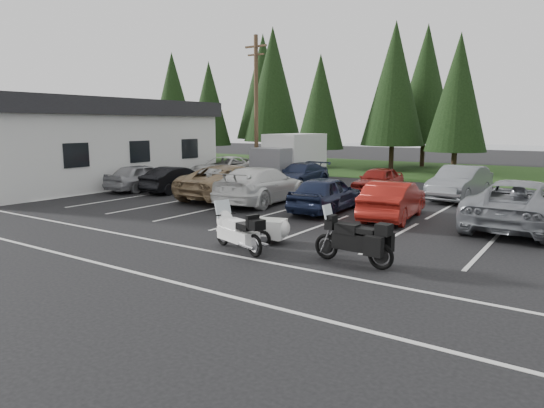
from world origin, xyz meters
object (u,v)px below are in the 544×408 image
(car_near_0, at_px, (142,177))
(car_far_0, at_px, (225,169))
(box_truck, at_px, (287,157))
(car_near_5, at_px, (393,200))
(utility_pole, at_px, (256,105))
(car_far_2, at_px, (378,181))
(car_near_1, at_px, (177,179))
(car_far_3, at_px, (460,183))
(touring_motorcycle, at_px, (238,227))
(car_near_6, at_px, (521,204))
(building, at_px, (70,142))
(car_near_2, at_px, (233,182))
(car_near_4, at_px, (326,194))
(car_near_3, at_px, (262,185))
(adventure_motorcycle, at_px, (353,236))
(cargo_trailer, at_px, (267,231))
(car_far_1, at_px, (300,175))

(car_near_0, height_order, car_far_0, car_far_0)
(box_truck, xyz_separation_m, car_near_5, (10.15, -8.64, -0.73))
(utility_pole, height_order, car_far_2, utility_pole)
(car_near_5, bearing_deg, car_far_0, -31.12)
(car_far_2, bearing_deg, car_near_1, -149.57)
(car_far_3, height_order, touring_motorcycle, car_far_3)
(utility_pole, relative_size, car_near_6, 1.50)
(car_near_6, distance_m, touring_motorcycle, 9.83)
(building, bearing_deg, car_near_6, 1.61)
(box_truck, distance_m, car_near_6, 16.31)
(car_near_2, bearing_deg, car_near_4, 173.60)
(box_truck, distance_m, car_near_0, 9.28)
(car_near_5, relative_size, car_far_3, 0.91)
(car_near_1, relative_size, car_far_3, 0.84)
(car_far_2, relative_size, car_far_3, 0.84)
(car_far_0, bearing_deg, car_near_1, -80.38)
(car_near_2, xyz_separation_m, car_far_2, (5.10, 5.42, -0.13))
(car_near_0, distance_m, car_near_2, 5.89)
(utility_pole, xyz_separation_m, touring_motorcycle, (10.21, -15.03, -4.01))
(car_near_3, xyz_separation_m, car_near_5, (6.22, -0.33, -0.10))
(car_near_0, distance_m, car_near_6, 18.14)
(car_near_2, xyz_separation_m, car_near_5, (8.10, -0.60, -0.10))
(car_far_0, relative_size, car_far_2, 1.35)
(car_near_1, distance_m, car_far_0, 5.65)
(car_near_1, distance_m, adventure_motorcycle, 15.07)
(car_near_5, bearing_deg, utility_pole, -39.57)
(car_near_0, height_order, cargo_trailer, car_near_0)
(touring_motorcycle, bearing_deg, car_near_6, 70.12)
(box_truck, bearing_deg, building, -139.64)
(box_truck, distance_m, car_far_2, 7.65)
(car_far_0, bearing_deg, car_far_1, -1.82)
(utility_pole, height_order, car_near_1, utility_pole)
(box_truck, relative_size, car_near_0, 1.32)
(cargo_trailer, height_order, adventure_motorcycle, adventure_motorcycle)
(building, xyz_separation_m, car_far_0, (6.83, 6.18, -1.70))
(car_far_1, bearing_deg, building, -152.06)
(touring_motorcycle, bearing_deg, car_far_0, 149.18)
(utility_pole, relative_size, car_far_0, 1.66)
(car_near_0, xyz_separation_m, cargo_trailer, (12.16, -5.85, -0.36))
(car_near_2, distance_m, adventure_motorcycle, 11.63)
(car_near_6, relative_size, car_far_2, 1.50)
(car_near_0, height_order, car_near_1, car_near_0)
(car_near_2, height_order, car_far_0, car_near_2)
(car_far_1, relative_size, touring_motorcycle, 1.84)
(utility_pole, height_order, touring_motorcycle, utility_pole)
(box_truck, distance_m, touring_motorcycle, 17.59)
(building, height_order, car_far_1, building)
(touring_motorcycle, bearing_deg, box_truck, 136.29)
(car_far_1, bearing_deg, car_near_2, -91.47)
(car_near_3, height_order, car_near_4, car_near_3)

